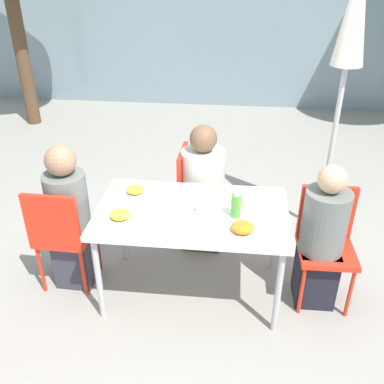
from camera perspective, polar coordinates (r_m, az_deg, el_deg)
ground_plane at (r=3.49m, az=0.00°, el=-12.86°), size 24.00×24.00×0.00m
building_facade at (r=7.41m, az=4.32°, el=22.82°), size 10.00×0.20×3.00m
dining_table at (r=3.07m, az=0.00°, el=-3.42°), size 1.36×0.81×0.74m
chair_left at (r=3.35m, az=-17.10°, el=-4.99°), size 0.41×0.41×0.89m
person_left at (r=3.37m, az=-15.91°, el=-3.67°), size 0.31×0.31×1.18m
chair_right at (r=3.30m, az=17.43°, el=-5.66°), size 0.41×0.41×0.89m
person_right at (r=3.22m, az=16.84°, el=-6.24°), size 0.32×0.32×1.14m
chair_far at (r=3.76m, az=0.31°, el=0.45°), size 0.41×0.41×0.89m
person_far at (r=3.71m, az=1.43°, el=0.05°), size 0.37×0.37×1.13m
closed_umbrella at (r=3.70m, az=20.38°, el=18.54°), size 0.36×0.36×2.44m
plate_0 at (r=2.96m, az=-9.55°, el=-3.24°), size 0.25×0.25×0.07m
plate_1 at (r=3.25m, az=-7.57°, el=0.09°), size 0.24×0.24×0.07m
plate_2 at (r=2.81m, az=6.75°, el=-4.96°), size 0.28×0.28×0.07m
bottle at (r=2.94m, az=5.89°, el=-1.76°), size 0.07×0.07×0.19m
drinking_cup at (r=3.00m, az=1.19°, el=-2.03°), size 0.06×0.06×0.08m
salad_bowl at (r=3.13m, az=8.56°, el=-1.16°), size 0.19×0.19×0.06m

